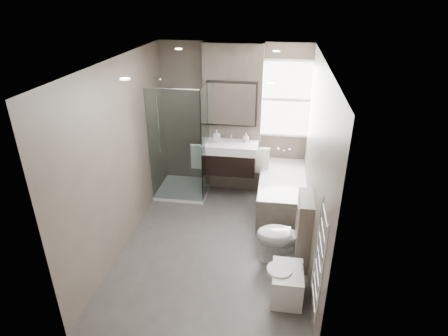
% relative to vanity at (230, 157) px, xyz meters
% --- Properties ---
extents(room, '(2.70, 3.90, 2.70)m').
position_rel_vanity_xyz_m(room, '(0.00, -1.43, 0.56)').
color(room, '#4B4645').
rests_on(room, ground).
extents(vanity_pier, '(1.00, 0.25, 2.60)m').
position_rel_vanity_xyz_m(vanity_pier, '(0.00, 0.35, 0.56)').
color(vanity_pier, '#60564C').
rests_on(vanity_pier, ground).
extents(vanity, '(0.95, 0.47, 0.66)m').
position_rel_vanity_xyz_m(vanity, '(0.00, 0.00, 0.00)').
color(vanity, black).
rests_on(vanity, vanity_pier).
extents(mirror_cabinet, '(0.86, 0.08, 0.76)m').
position_rel_vanity_xyz_m(mirror_cabinet, '(0.00, 0.19, 0.89)').
color(mirror_cabinet, black).
rests_on(mirror_cabinet, vanity_pier).
extents(towel_left, '(0.24, 0.06, 0.44)m').
position_rel_vanity_xyz_m(towel_left, '(-0.56, -0.02, -0.02)').
color(towel_left, white).
rests_on(towel_left, vanity_pier).
extents(towel_right, '(0.24, 0.06, 0.44)m').
position_rel_vanity_xyz_m(towel_right, '(0.56, -0.02, -0.02)').
color(towel_right, white).
rests_on(towel_right, vanity_pier).
extents(shower_enclosure, '(0.90, 0.90, 2.00)m').
position_rel_vanity_xyz_m(shower_enclosure, '(-0.75, -0.08, -0.25)').
color(shower_enclosure, white).
rests_on(shower_enclosure, ground).
extents(bathtub, '(0.75, 1.60, 0.57)m').
position_rel_vanity_xyz_m(bathtub, '(0.92, -0.33, -0.43)').
color(bathtub, '#60564C').
rests_on(bathtub, ground).
extents(window, '(0.98, 0.06, 1.33)m').
position_rel_vanity_xyz_m(window, '(0.90, 0.45, 0.93)').
color(window, white).
rests_on(window, room).
extents(toilet, '(0.77, 0.48, 0.76)m').
position_rel_vanity_xyz_m(toilet, '(0.97, -1.66, -0.36)').
color(toilet, white).
rests_on(toilet, ground).
extents(cistern_box, '(0.19, 0.55, 1.00)m').
position_rel_vanity_xyz_m(cistern_box, '(1.21, -1.68, -0.24)').
color(cistern_box, '#60564C').
rests_on(cistern_box, ground).
extents(bidet, '(0.43, 0.50, 0.52)m').
position_rel_vanity_xyz_m(bidet, '(1.01, -2.37, -0.53)').
color(bidet, white).
rests_on(bidet, ground).
extents(towel_radiator, '(0.03, 0.49, 1.10)m').
position_rel_vanity_xyz_m(towel_radiator, '(1.25, -3.03, 0.38)').
color(towel_radiator, silver).
rests_on(towel_radiator, room).
extents(soap_bottle_a, '(0.10, 0.10, 0.22)m').
position_rel_vanity_xyz_m(soap_bottle_a, '(-0.23, 0.00, 0.37)').
color(soap_bottle_a, white).
rests_on(soap_bottle_a, vanity).
extents(soap_bottle_b, '(0.12, 0.12, 0.15)m').
position_rel_vanity_xyz_m(soap_bottle_b, '(0.26, 0.13, 0.34)').
color(soap_bottle_b, white).
rests_on(soap_bottle_b, vanity).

